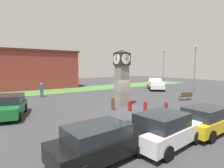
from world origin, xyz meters
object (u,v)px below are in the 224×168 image
object	(u,v)px
car_near_tower	(164,129)
pickup_truck	(155,84)
bollard_end_row	(166,108)
bench	(186,95)
clock_tower	(122,77)
bollard_near_tower	(113,103)
car_by_building	(206,120)
bollard_mid_row	(130,105)
pedestrian_near_bench	(42,89)
car_navy_sedan	(102,141)
bollard_far_row	(145,107)
street_lamp_near_road	(164,66)
street_lamp_far_side	(195,65)
car_far_lot	(9,106)

from	to	relation	value
car_near_tower	pickup_truck	world-z (taller)	pickup_truck
bollard_end_row	bench	bearing A→B (deg)	21.20
clock_tower	bollard_near_tower	size ratio (longest dim) A/B	4.63
clock_tower	bollard_near_tower	world-z (taller)	clock_tower
clock_tower	car_by_building	distance (m)	8.54
bollard_mid_row	pickup_truck	bearing A→B (deg)	33.72
car_near_tower	pickup_truck	distance (m)	20.82
bollard_near_tower	pedestrian_near_bench	world-z (taller)	pedestrian_near_bench
car_navy_sedan	pedestrian_near_bench	size ratio (longest dim) A/B	2.49
bollard_far_row	street_lamp_near_road	distance (m)	19.27
bollard_mid_row	street_lamp_far_side	distance (m)	16.78
bollard_end_row	bollard_far_row	bearing A→B (deg)	133.07
bollard_end_row	pickup_truck	world-z (taller)	pickup_truck
car_navy_sedan	street_lamp_far_side	size ratio (longest dim) A/B	0.64
clock_tower	bollard_far_row	xyz separation A→B (m)	(-0.11, -3.27, -2.24)
bollard_far_row	street_lamp_far_side	bearing A→B (deg)	17.87
pickup_truck	street_lamp_far_side	size ratio (longest dim) A/B	0.74
car_navy_sedan	street_lamp_near_road	distance (m)	26.97
clock_tower	bollard_end_row	xyz separation A→B (m)	(0.99, -4.45, -2.23)
car_by_building	street_lamp_near_road	size ratio (longest dim) A/B	0.58
car_near_tower	street_lamp_far_side	distance (m)	21.42
car_near_tower	bench	world-z (taller)	car_near_tower
bollard_end_row	car_by_building	xyz separation A→B (m)	(-1.39, -3.86, 0.26)
bollard_mid_row	car_by_building	size ratio (longest dim) A/B	0.24
bollard_mid_row	pedestrian_near_bench	distance (m)	12.10
bollard_mid_row	bollard_far_row	xyz separation A→B (m)	(0.64, -1.17, 0.01)
pedestrian_near_bench	pickup_truck	bearing A→B (deg)	-9.75
clock_tower	car_navy_sedan	distance (m)	10.25
clock_tower	pedestrian_near_bench	distance (m)	10.67
clock_tower	car_by_building	xyz separation A→B (m)	(-0.40, -8.30, -1.97)
car_navy_sedan	car_near_tower	world-z (taller)	car_near_tower
bollard_far_row	street_lamp_near_road	xyz separation A→B (m)	(15.47, 10.96, 3.43)
bollard_far_row	car_near_tower	world-z (taller)	car_near_tower
pedestrian_near_bench	street_lamp_near_road	distance (m)	20.95
car_near_tower	street_lamp_near_road	world-z (taller)	street_lamp_near_road
pickup_truck	street_lamp_near_road	bearing A→B (deg)	22.33
bollard_far_row	bench	xyz separation A→B (m)	(7.66, 1.37, 0.03)
bollard_far_row	street_lamp_near_road	bearing A→B (deg)	35.32
car_navy_sedan	car_by_building	xyz separation A→B (m)	(6.31, -0.81, -0.00)
bollard_end_row	pedestrian_near_bench	size ratio (longest dim) A/B	0.56
clock_tower	car_near_tower	bearing A→B (deg)	-114.22
bollard_end_row	car_by_building	size ratio (longest dim) A/B	0.25
bollard_near_tower	street_lamp_far_side	bearing A→B (deg)	8.99
car_near_tower	car_far_lot	world-z (taller)	car_far_lot
bench	car_near_tower	bearing A→B (deg)	-151.28
bollard_near_tower	pedestrian_near_bench	distance (m)	10.73
bollard_mid_row	bollard_near_tower	bearing A→B (deg)	131.77
bollard_near_tower	car_near_tower	xyz separation A→B (m)	(-1.88, -7.01, 0.21)
bollard_near_tower	car_far_lot	bearing A→B (deg)	160.48
car_by_building	street_lamp_near_road	xyz separation A→B (m)	(15.76, 16.00, 3.16)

